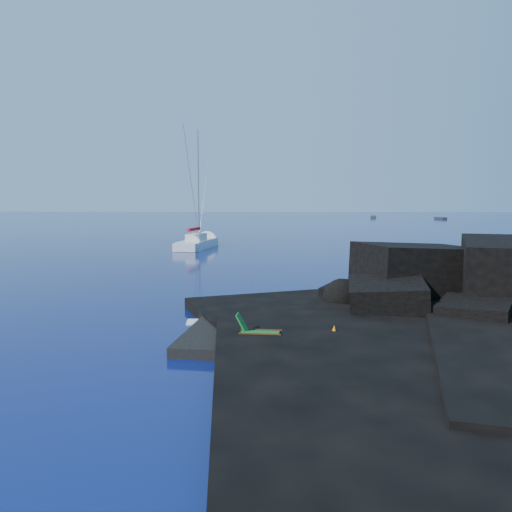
{
  "coord_description": "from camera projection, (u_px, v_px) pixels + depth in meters",
  "views": [
    {
      "loc": [
        3.43,
        -17.35,
        5.03
      ],
      "look_at": [
        2.33,
        9.77,
        2.0
      ],
      "focal_mm": 35.0,
      "sensor_mm": 36.0,
      "label": 1
    }
  ],
  "objects": [
    {
      "name": "headland",
      "position": [
        510.0,
        324.0,
        20.39
      ],
      "size": [
        24.0,
        24.0,
        3.6
      ],
      "primitive_type": null,
      "color": "black",
      "rests_on": "ground"
    },
    {
      "name": "deck_chair",
      "position": [
        261.0,
        326.0,
        16.64
      ],
      "size": [
        1.49,
        0.74,
        1.0
      ],
      "primitive_type": null,
      "rotation": [
        0.0,
        0.0,
        -0.07
      ],
      "color": "#186D26",
      "rests_on": "beach"
    },
    {
      "name": "beach",
      "position": [
        305.0,
        339.0,
        18.25
      ],
      "size": [
        9.08,
        6.86,
        0.7
      ],
      "primitive_type": "cube",
      "rotation": [
        0.0,
        0.0,
        -0.1
      ],
      "color": "black",
      "rests_on": "ground"
    },
    {
      "name": "towel",
      "position": [
        279.0,
        331.0,
        17.92
      ],
      "size": [
        2.0,
        1.23,
        0.05
      ],
      "primitive_type": "cube",
      "rotation": [
        0.0,
        0.0,
        0.2
      ],
      "color": "white",
      "rests_on": "beach"
    },
    {
      "name": "marker_cone",
      "position": [
        334.0,
        332.0,
        16.93
      ],
      "size": [
        0.38,
        0.38,
        0.48
      ],
      "primitive_type": "cone",
      "rotation": [
        0.0,
        0.0,
        -0.25
      ],
      "color": "orange",
      "rests_on": "beach"
    },
    {
      "name": "surf_foam",
      "position": [
        310.0,
        311.0,
        22.69
      ],
      "size": [
        10.0,
        8.0,
        0.06
      ],
      "primitive_type": null,
      "color": "white",
      "rests_on": "ground"
    },
    {
      "name": "sunbather",
      "position": [
        279.0,
        327.0,
        17.91
      ],
      "size": [
        1.66,
        0.7,
        0.22
      ],
      "primitive_type": null,
      "rotation": [
        0.0,
        0.0,
        0.2
      ],
      "color": "tan",
      "rests_on": "towel"
    },
    {
      "name": "sailboat",
      "position": [
        198.0,
        248.0,
        53.03
      ],
      "size": [
        4.1,
        12.14,
        12.49
      ],
      "primitive_type": null,
      "rotation": [
        0.0,
        0.0,
        -0.14
      ],
      "color": "silver",
      "rests_on": "ground"
    },
    {
      "name": "distant_boat_b",
      "position": [
        441.0,
        219.0,
        133.71
      ],
      "size": [
        2.33,
        4.27,
        0.54
      ],
      "primitive_type": "cube",
      "rotation": [
        0.0,
        0.0,
        0.28
      ],
      "color": "#26262B",
      "rests_on": "ground"
    },
    {
      "name": "distant_boat_a",
      "position": [
        373.0,
        218.0,
        143.64
      ],
      "size": [
        2.47,
        5.01,
        0.64
      ],
      "primitive_type": "cube",
      "rotation": [
        0.0,
        0.0,
        -0.21
      ],
      "color": "#2A2B30",
      "rests_on": "ground"
    },
    {
      "name": "ground",
      "position": [
        180.0,
        341.0,
        17.93
      ],
      "size": [
        400.0,
        400.0,
        0.0
      ],
      "primitive_type": "plane",
      "color": "#030732",
      "rests_on": "ground"
    }
  ]
}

